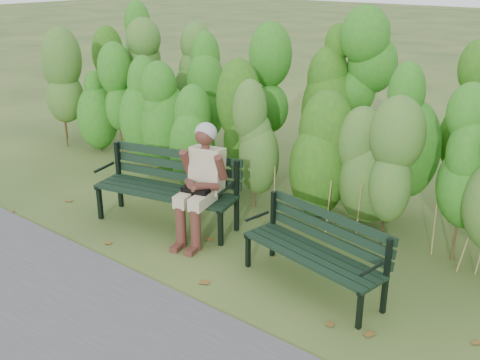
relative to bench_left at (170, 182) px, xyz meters
The scene contains 7 objects.
ground 1.13m from the bench_left, 10.86° to the right, with size 80.00×80.00×0.00m, color #324921.
footpath 2.64m from the bench_left, 67.62° to the right, with size 60.00×2.50×0.01m, color #474749.
hedge_band 2.07m from the bench_left, 59.54° to the left, with size 11.04×1.67×2.42m.
leaf_litter 1.19m from the bench_left, 10.14° to the left, with size 5.55×2.19×0.01m.
bench_left is the anchor object (origin of this frame).
bench_right 2.23m from the bench_left, ahead, with size 1.60×0.76×0.77m.
seated_woman 0.63m from the bench_left, ahead, with size 0.59×0.86×1.37m.
Camera 1 is at (3.70, -4.31, 3.06)m, focal length 42.00 mm.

